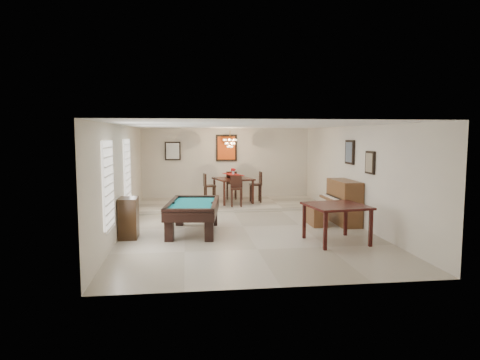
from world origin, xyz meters
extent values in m
cube|color=beige|center=(0.00, 0.00, -0.01)|extent=(6.00, 9.00, 0.02)
cube|color=silver|center=(0.00, 4.50, 1.30)|extent=(6.00, 0.04, 2.60)
cube|color=silver|center=(0.00, -4.50, 1.30)|extent=(6.00, 0.04, 2.60)
cube|color=silver|center=(-3.00, 0.00, 1.30)|extent=(0.04, 9.00, 2.60)
cube|color=silver|center=(3.00, 0.00, 1.30)|extent=(0.04, 9.00, 2.60)
cube|color=white|center=(0.00, 0.00, 2.60)|extent=(6.00, 9.00, 0.04)
cube|color=beige|center=(0.00, 3.25, 0.06)|extent=(6.00, 2.50, 0.12)
cube|color=white|center=(-2.97, -2.20, 1.40)|extent=(0.06, 1.00, 1.70)
cube|color=white|center=(-2.97, 0.60, 1.40)|extent=(0.06, 1.00, 1.70)
cube|color=brown|center=(1.95, 0.03, 0.27)|extent=(0.38, 0.97, 0.54)
cube|color=black|center=(-2.77, -0.88, 0.47)|extent=(0.41, 0.62, 0.93)
cube|color=#D84C14|center=(0.00, 4.46, 1.90)|extent=(0.75, 0.06, 0.95)
cube|color=white|center=(-1.90, 4.46, 1.80)|extent=(0.55, 0.06, 0.65)
cube|color=slate|center=(2.96, 0.30, 1.90)|extent=(0.06, 0.55, 0.65)
cube|color=gray|center=(2.96, -1.00, 1.70)|extent=(0.06, 0.45, 0.55)
camera|label=1|loc=(-1.45, -10.80, 2.36)|focal=32.00mm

